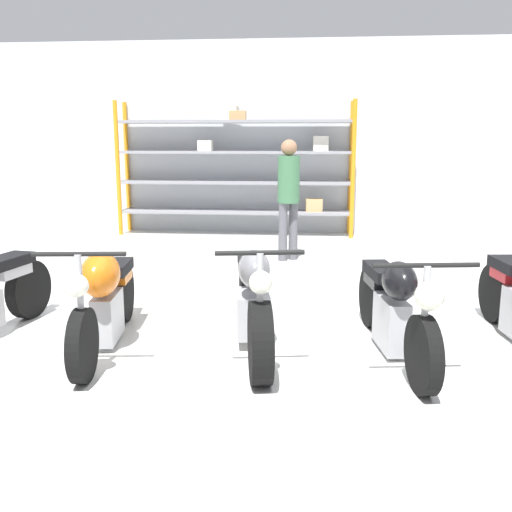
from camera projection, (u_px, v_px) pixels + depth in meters
The scene contains 7 objects.
ground_plane at pixel (252, 342), 5.08m from camera, with size 30.00×30.00×0.00m, color silver.
back_wall at pixel (284, 138), 10.84m from camera, with size 30.00×0.08×3.60m.
shelving_rack at pixel (238, 165), 10.65m from camera, with size 4.42×0.63×2.47m.
motorcycle_orange at pixel (105, 297), 4.87m from camera, with size 0.68×2.02×0.98m.
motorcycle_grey at pixel (253, 300), 4.90m from camera, with size 0.69×2.16×0.99m.
motorcycle_black at pixel (394, 306), 4.70m from camera, with size 0.74×2.07×0.94m.
person_browsing at pixel (289, 190), 8.34m from camera, with size 0.44×0.44×1.77m.
Camera 1 is at (0.48, -4.80, 1.77)m, focal length 40.00 mm.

